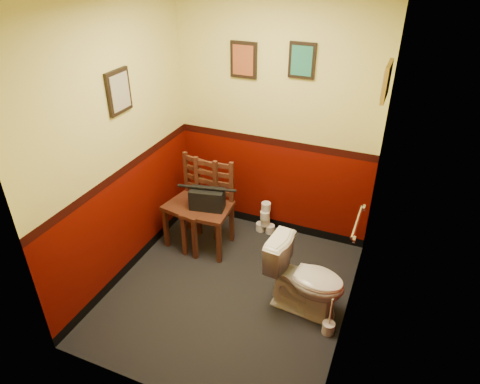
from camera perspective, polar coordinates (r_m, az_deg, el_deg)
name	(u,v)px	position (r m, az deg, el deg)	size (l,w,h in m)	color
floor	(230,291)	(4.33, -1.31, -13.04)	(2.20, 2.40, 0.00)	black
wall_back	(275,121)	(4.56, 4.67, 9.45)	(2.20, 2.70, 0.00)	#540903
wall_front	(148,255)	(2.67, -12.22, -8.24)	(2.20, 2.70, 0.00)	#540903
wall_left	(118,148)	(4.07, -15.92, 5.63)	(2.40, 2.70, 0.00)	#540903
wall_right	(364,196)	(3.30, 16.18, -0.58)	(2.40, 2.70, 0.00)	#540903
grab_bar	(358,222)	(3.72, 15.41, -3.90)	(0.05, 0.56, 0.06)	silver
framed_print_back_a	(244,60)	(4.48, 0.47, 17.19)	(0.28, 0.04, 0.36)	black
framed_print_back_b	(302,61)	(4.28, 8.27, 16.95)	(0.26, 0.04, 0.34)	black
framed_print_left	(119,92)	(3.96, -15.84, 12.74)	(0.04, 0.30, 0.38)	black
framed_print_right	(387,81)	(3.58, 18.96, 13.80)	(0.04, 0.34, 0.28)	olive
toilet	(306,279)	(3.98, 8.76, -11.36)	(0.40, 0.72, 0.71)	white
toilet_brush	(328,327)	(4.00, 11.71, -17.23)	(0.11, 0.11, 0.40)	silver
chair_left	(193,203)	(4.70, -6.31, -1.50)	(0.54, 0.54, 1.00)	#512618
chair_right	(209,208)	(4.62, -4.12, -2.08)	(0.50, 0.50, 1.00)	#512618
handbag	(207,199)	(4.51, -4.40, -0.93)	(0.39, 0.25, 0.26)	black
tp_stack	(265,220)	(5.01, 3.40, -3.73)	(0.23, 0.14, 0.40)	silver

